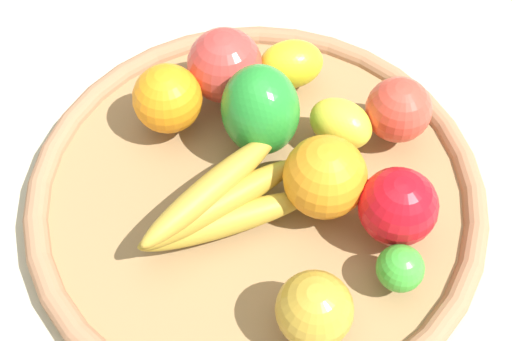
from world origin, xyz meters
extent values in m
plane|color=#C0B699|center=(0.00, 0.00, 0.00)|extent=(2.40, 2.40, 0.00)
cylinder|color=#99754B|center=(0.00, 0.00, 0.01)|extent=(0.44, 0.44, 0.02)
torus|color=#A77150|center=(0.00, 0.00, 0.02)|extent=(0.45, 0.45, 0.02)
sphere|color=orange|center=(0.11, 0.03, 0.07)|extent=(0.08, 0.08, 0.07)
sphere|color=gold|center=(-0.15, 0.04, 0.06)|extent=(0.07, 0.07, 0.06)
ellipsoid|color=green|center=(0.04, -0.03, 0.08)|extent=(0.10, 0.09, 0.09)
sphere|color=green|center=(-0.15, -0.05, 0.05)|extent=(0.05, 0.05, 0.04)
sphere|color=red|center=(-0.11, -0.08, 0.07)|extent=(0.08, 0.08, 0.07)
ellipsoid|color=yellow|center=(0.00, -0.10, 0.06)|extent=(0.08, 0.07, 0.05)
ellipsoid|color=gold|center=(-0.03, 0.05, 0.05)|extent=(0.07, 0.17, 0.03)
ellipsoid|color=#AC8C2C|center=(-0.02, 0.05, 0.06)|extent=(0.03, 0.17, 0.03)
ellipsoid|color=gold|center=(-0.01, 0.05, 0.07)|extent=(0.07, 0.17, 0.03)
ellipsoid|color=yellow|center=(0.09, -0.10, 0.06)|extent=(0.07, 0.08, 0.05)
sphere|color=orange|center=(-0.05, -0.04, 0.07)|extent=(0.10, 0.10, 0.08)
sphere|color=#D94132|center=(-0.02, -0.15, 0.06)|extent=(0.08, 0.08, 0.07)
sphere|color=#C33B36|center=(0.12, -0.04, 0.07)|extent=(0.09, 0.09, 0.08)
camera|label=1|loc=(-0.31, 0.20, 0.58)|focal=47.36mm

